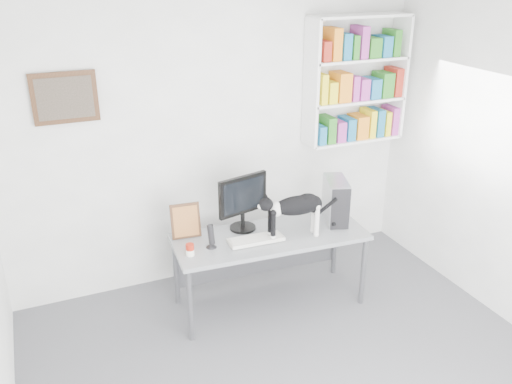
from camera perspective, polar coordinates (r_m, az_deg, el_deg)
room at (r=3.44m, az=7.13°, el=-4.18°), size 4.01×4.01×2.70m
bookshelf at (r=5.48m, az=10.50°, el=11.52°), size 1.03×0.28×1.24m
wall_art at (r=4.70m, az=-19.48°, el=9.34°), size 0.52×0.04×0.42m
desk at (r=4.94m, az=1.44°, el=-8.15°), size 1.73×0.77×0.71m
monitor at (r=4.76m, az=-1.43°, el=-1.10°), size 0.53×0.34×0.52m
keyboard at (r=4.65m, az=-0.02°, el=-5.01°), size 0.48×0.20×0.04m
pc_tower at (r=5.00m, az=8.39°, el=-0.87°), size 0.30×0.44×0.40m
speaker at (r=4.53m, az=-4.75°, el=-4.63°), size 0.12×0.12×0.21m
leaning_print at (r=4.71m, az=-7.43°, el=-2.96°), size 0.26×0.13×0.32m
soup_can at (r=4.46m, az=-6.96°, el=-6.05°), size 0.08×0.08×0.10m
cat at (r=4.66m, az=4.19°, el=-2.53°), size 0.66×0.24×0.40m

